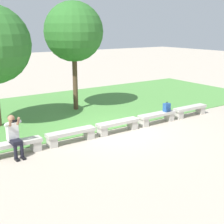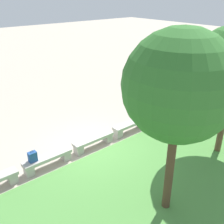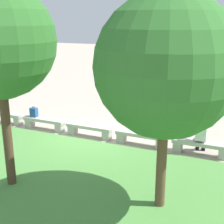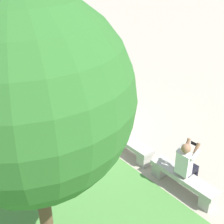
{
  "view_description": "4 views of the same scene",
  "coord_description": "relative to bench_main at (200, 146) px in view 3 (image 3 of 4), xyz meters",
  "views": [
    {
      "loc": [
        -6.65,
        -9.37,
        3.94
      ],
      "look_at": [
        -0.67,
        -0.58,
        1.04
      ],
      "focal_mm": 50.0,
      "sensor_mm": 36.0,
      "label": 1
    },
    {
      "loc": [
        5.19,
        7.43,
        5.79
      ],
      "look_at": [
        -1.42,
        -0.55,
        0.95
      ],
      "focal_mm": 42.0,
      "sensor_mm": 36.0,
      "label": 2
    },
    {
      "loc": [
        -5.19,
        9.68,
        4.24
      ],
      "look_at": [
        -0.66,
        -0.58,
        0.88
      ],
      "focal_mm": 50.0,
      "sensor_mm": 36.0,
      "label": 3
    },
    {
      "loc": [
        -7.45,
        4.95,
        5.19
      ],
      "look_at": [
        -1.1,
        -0.21,
        0.83
      ],
      "focal_mm": 50.0,
      "sensor_mm": 36.0,
      "label": 4
    }
  ],
  "objects": [
    {
      "name": "bench_end",
      "position": [
        8.08,
        0.0,
        0.0
      ],
      "size": [
        1.8,
        0.4,
        0.45
      ],
      "color": "#B7B2A8",
      "rests_on": "ground"
    },
    {
      "name": "person_photographer",
      "position": [
        0.02,
        -0.08,
        0.44
      ],
      "size": [
        0.49,
        0.74,
        1.32
      ],
      "color": "black",
      "rests_on": "ground"
    },
    {
      "name": "grass_strip",
      "position": [
        4.04,
        4.38,
        -0.28
      ],
      "size": [
        21.88,
        8.0,
        0.03
      ],
      "primitive_type": "cube",
      "color": "#518E42",
      "rests_on": "ground"
    },
    {
      "name": "tree_left_background",
      "position": [
        0.42,
        3.34,
        3.0
      ],
      "size": [
        3.06,
        3.06,
        4.83
      ],
      "color": "brown",
      "rests_on": "ground"
    },
    {
      "name": "bench_far",
      "position": [
        6.06,
        0.0,
        0.0
      ],
      "size": [
        1.8,
        0.4,
        0.45
      ],
      "color": "#B7B2A8",
      "rests_on": "ground"
    },
    {
      "name": "bench_main",
      "position": [
        0.0,
        0.0,
        0.0
      ],
      "size": [
        1.8,
        0.4,
        0.45
      ],
      "color": "#B7B2A8",
      "rests_on": "ground"
    },
    {
      "name": "backpack",
      "position": [
        6.57,
        -0.04,
        0.33
      ],
      "size": [
        0.28,
        0.24,
        0.43
      ],
      "color": "#234C8C",
      "rests_on": "bench_far"
    },
    {
      "name": "bench_near",
      "position": [
        2.02,
        0.0,
        0.0
      ],
      "size": [
        1.8,
        0.4,
        0.45
      ],
      "color": "#B7B2A8",
      "rests_on": "ground"
    },
    {
      "name": "bench_mid",
      "position": [
        4.04,
        0.0,
        0.0
      ],
      "size": [
        1.8,
        0.4,
        0.45
      ],
      "color": "#B7B2A8",
      "rests_on": "ground"
    },
    {
      "name": "ground_plane",
      "position": [
        4.04,
        0.0,
        -0.3
      ],
      "size": [
        80.0,
        80.0,
        0.0
      ],
      "primitive_type": "plane",
      "color": "#B2A593"
    }
  ]
}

